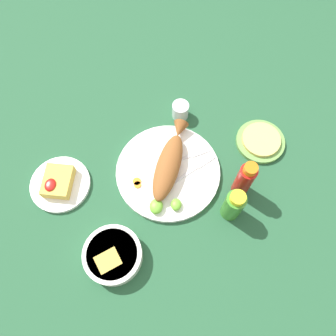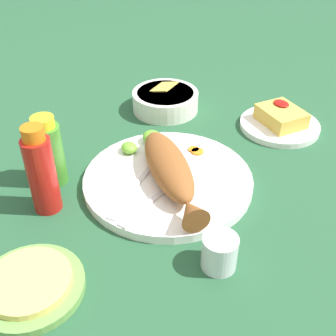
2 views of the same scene
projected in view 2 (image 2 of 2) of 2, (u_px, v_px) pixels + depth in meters
ground_plane at (168, 183)px, 0.83m from camera, size 4.00×4.00×0.00m
main_plate at (168, 180)px, 0.83m from camera, size 0.33×0.33×0.02m
fried_fish at (170, 170)px, 0.79m from camera, size 0.29×0.11×0.06m
fork_near at (150, 202)px, 0.76m from camera, size 0.10×0.17×0.00m
fork_far at (131, 192)px, 0.78m from camera, size 0.13×0.15×0.00m
carrot_slice_near at (198, 152)px, 0.89m from camera, size 0.03×0.03×0.00m
carrot_slice_mid at (194, 149)px, 0.90m from camera, size 0.02×0.02×0.00m
lime_wedge_main at (152, 137)px, 0.91m from camera, size 0.05×0.04×0.03m
lime_wedge_side at (129, 148)px, 0.89m from camera, size 0.04×0.03×0.02m
hot_sauce_bottle_red at (41, 172)px, 0.73m from camera, size 0.05×0.05×0.17m
hot_sauce_bottle_green at (49, 152)px, 0.80m from camera, size 0.06×0.06×0.14m
salt_cup at (219, 254)px, 0.65m from camera, size 0.06×0.06×0.06m
side_plate_fries at (279, 125)px, 1.00m from camera, size 0.19×0.19×0.01m
fries_pile at (281, 116)px, 0.99m from camera, size 0.10×0.08×0.04m
guacamole_bowl at (165, 100)px, 1.06m from camera, size 0.17×0.17×0.06m
tortilla_plate at (30, 287)px, 0.62m from camera, size 0.16×0.16×0.01m
tortilla_stack at (29, 281)px, 0.61m from camera, size 0.13×0.13×0.01m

